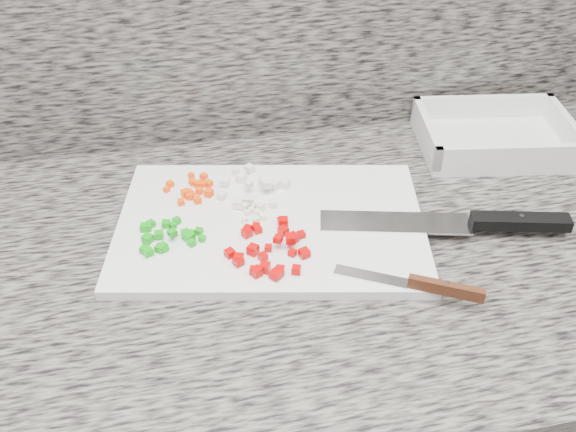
% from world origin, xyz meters
% --- Properties ---
extents(countertop, '(3.96, 0.64, 0.04)m').
position_xyz_m(countertop, '(0.00, 1.44, 0.88)').
color(countertop, '#635F57').
rests_on(countertop, cabinet).
extents(cutting_board, '(0.46, 0.35, 0.01)m').
position_xyz_m(cutting_board, '(0.04, 1.48, 0.91)').
color(cutting_board, silver).
rests_on(cutting_board, countertop).
extents(carrot_pile, '(0.07, 0.08, 0.01)m').
position_xyz_m(carrot_pile, '(-0.06, 1.57, 0.92)').
color(carrot_pile, '#FE4505').
rests_on(carrot_pile, cutting_board).
extents(onion_pile, '(0.11, 0.11, 0.02)m').
position_xyz_m(onion_pile, '(0.03, 1.56, 0.92)').
color(onion_pile, silver).
rests_on(onion_pile, cutting_board).
extents(green_pepper_pile, '(0.09, 0.07, 0.02)m').
position_xyz_m(green_pepper_pile, '(-0.10, 1.47, 0.92)').
color(green_pepper_pile, '#0E9A0F').
rests_on(green_pepper_pile, cutting_board).
extents(red_pepper_pile, '(0.11, 0.12, 0.02)m').
position_xyz_m(red_pepper_pile, '(0.02, 1.42, 0.92)').
color(red_pepper_pile, '#C20203').
rests_on(red_pepper_pile, cutting_board).
extents(garlic_pile, '(0.04, 0.05, 0.01)m').
position_xyz_m(garlic_pile, '(0.02, 1.50, 0.92)').
color(garlic_pile, beige).
rests_on(garlic_pile, cutting_board).
extents(chef_knife, '(0.33, 0.11, 0.02)m').
position_xyz_m(chef_knife, '(0.31, 1.42, 0.92)').
color(chef_knife, silver).
rests_on(chef_knife, cutting_board).
extents(paring_knife, '(0.16, 0.10, 0.02)m').
position_xyz_m(paring_knife, '(0.19, 1.31, 0.92)').
color(paring_knife, silver).
rests_on(paring_knife, cutting_board).
extents(tray, '(0.26, 0.21, 0.05)m').
position_xyz_m(tray, '(0.43, 1.62, 0.92)').
color(tray, silver).
rests_on(tray, countertop).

